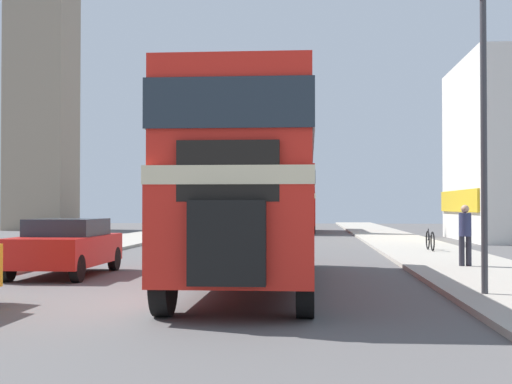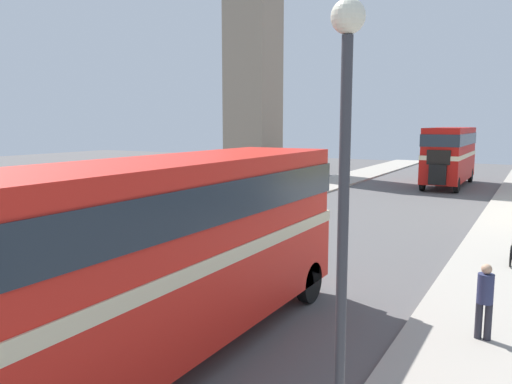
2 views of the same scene
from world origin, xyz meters
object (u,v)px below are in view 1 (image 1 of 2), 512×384
double_decker_bus (256,176)px  pedestrian_walking (465,231)px  bicycle_on_pavement (430,240)px  street_lamp (483,88)px  car_parked_mid (66,246)px  bus_distant (296,193)px

double_decker_bus → pedestrian_walking: (5.40, 4.00, -1.36)m
bicycle_on_pavement → street_lamp: bearing=-95.1°
double_decker_bus → pedestrian_walking: bearing=36.5°
car_parked_mid → street_lamp: 10.68m
double_decker_bus → bus_distant: bus_distant is taller
bicycle_on_pavement → street_lamp: 13.62m
bus_distant → pedestrian_walking: 28.95m
double_decker_bus → bicycle_on_pavement: 12.41m
double_decker_bus → bicycle_on_pavement: double_decker_bus is taller
double_decker_bus → street_lamp: 5.19m
double_decker_bus → street_lamp: size_ratio=1.91×
double_decker_bus → street_lamp: (4.43, -2.21, 1.54)m
bus_distant → street_lamp: (4.17, -34.66, 1.35)m
bus_distant → double_decker_bus: bearing=-90.5°
car_parked_mid → pedestrian_walking: pedestrian_walking is taller
bus_distant → pedestrian_walking: bus_distant is taller
pedestrian_walking → street_lamp: size_ratio=0.28×
bus_distant → car_parked_mid: (-5.19, -30.67, -1.86)m
double_decker_bus → bicycle_on_pavement: size_ratio=6.35×
bus_distant → bicycle_on_pavement: 22.30m
car_parked_mid → street_lamp: street_lamp is taller
pedestrian_walking → bicycle_on_pavement: 6.93m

